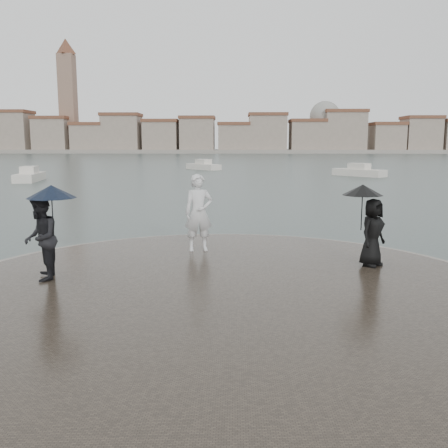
{
  "coord_description": "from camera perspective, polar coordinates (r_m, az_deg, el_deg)",
  "views": [
    {
      "loc": [
        0.23,
        -6.44,
        3.28
      ],
      "look_at": [
        0.0,
        4.8,
        1.45
      ],
      "focal_mm": 40.0,
      "sensor_mm": 36.0,
      "label": 1
    }
  ],
  "objects": [
    {
      "name": "ground",
      "position": [
        7.23,
        -0.83,
        -17.72
      ],
      "size": [
        400.0,
        400.0,
        0.0
      ],
      "primitive_type": "plane",
      "color": "#2B3835",
      "rests_on": "ground"
    },
    {
      "name": "kerb_ring",
      "position": [
        10.42,
        -0.15,
        -8.17
      ],
      "size": [
        12.5,
        12.5,
        0.32
      ],
      "primitive_type": "cylinder",
      "color": "gray",
      "rests_on": "ground"
    },
    {
      "name": "quay_tip",
      "position": [
        10.41,
        -0.15,
        -8.06
      ],
      "size": [
        11.9,
        11.9,
        0.36
      ],
      "primitive_type": "cylinder",
      "color": "#2D261E",
      "rests_on": "ground"
    },
    {
      "name": "statue",
      "position": [
        13.56,
        -2.91,
        1.29
      ],
      "size": [
        0.85,
        0.64,
        2.09
      ],
      "primitive_type": "imported",
      "rotation": [
        0.0,
        0.0,
        0.2
      ],
      "color": "silver",
      "rests_on": "quay_tip"
    },
    {
      "name": "visitor_left",
      "position": [
        11.3,
        -19.99,
        -0.44
      ],
      "size": [
        1.23,
        1.15,
        2.04
      ],
      "color": "black",
      "rests_on": "quay_tip"
    },
    {
      "name": "visitor_right",
      "position": [
        12.36,
        16.33,
        0.32
      ],
      "size": [
        1.2,
        1.05,
        1.95
      ],
      "color": "black",
      "rests_on": "quay_tip"
    },
    {
      "name": "far_skyline",
      "position": [
        167.29,
        -1.05,
        10.02
      ],
      "size": [
        260.0,
        20.0,
        37.0
      ],
      "color": "gray",
      "rests_on": "ground"
    },
    {
      "name": "boats",
      "position": [
        51.06,
        5.53,
        5.92
      ],
      "size": [
        46.0,
        25.12,
        1.5
      ],
      "color": "silver",
      "rests_on": "ground"
    }
  ]
}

